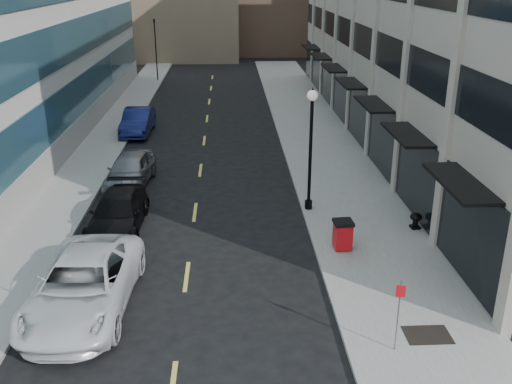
{
  "coord_description": "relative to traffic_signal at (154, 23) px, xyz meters",
  "views": [
    {
      "loc": [
        1.66,
        -10.53,
        10.53
      ],
      "look_at": [
        2.7,
        10.82,
        2.2
      ],
      "focal_mm": 40.0,
      "sensor_mm": 36.0,
      "label": 1
    }
  ],
  "objects": [
    {
      "name": "car_white_van",
      "position": [
        2.3,
        -42.0,
        -4.8
      ],
      "size": [
        3.31,
        6.7,
        1.83
      ],
      "primitive_type": "imported",
      "rotation": [
        0.0,
        0.0,
        -0.04
      ],
      "color": "white",
      "rests_on": "ground"
    },
    {
      "name": "car_black_pickup",
      "position": [
        2.3,
        -35.7,
        -4.94
      ],
      "size": [
        2.25,
        5.36,
        1.55
      ],
      "primitive_type": "imported",
      "rotation": [
        0.0,
        0.0,
        -0.02
      ],
      "color": "black",
      "rests_on": "ground"
    },
    {
      "name": "sign_post",
      "position": [
        11.9,
        -44.84,
        -4.07
      ],
      "size": [
        0.27,
        0.1,
        2.31
      ],
      "rotation": [
        0.0,
        0.0,
        -0.27
      ],
      "color": "slate",
      "rests_on": "sidewalk_right"
    },
    {
      "name": "lamppost",
      "position": [
        10.8,
        -34.15,
        -2.23
      ],
      "size": [
        0.47,
        0.47,
        5.68
      ],
      "color": "black",
      "rests_on": "sidewalk_right"
    },
    {
      "name": "grate_far",
      "position": [
        13.1,
        -44.2,
        -5.56
      ],
      "size": [
        1.4,
        1.0,
        0.01
      ],
      "primitive_type": "cube",
      "color": "black",
      "rests_on": "sidewalk_right"
    },
    {
      "name": "sidewalk_right",
      "position": [
        13.0,
        -28.0,
        -5.64
      ],
      "size": [
        5.0,
        80.0,
        0.15
      ],
      "primitive_type": "cube",
      "color": "gray",
      "rests_on": "ground"
    },
    {
      "name": "trash_bin",
      "position": [
        11.58,
        -38.33,
        -4.91
      ],
      "size": [
        0.8,
        0.87,
        1.21
      ],
      "rotation": [
        0.0,
        0.0,
        0.07
      ],
      "color": "red",
      "rests_on": "sidewalk_right"
    },
    {
      "name": "sidewalk_left",
      "position": [
        -1.0,
        -28.0,
        -5.64
      ],
      "size": [
        3.0,
        80.0,
        0.15
      ],
      "primitive_type": "cube",
      "color": "gray",
      "rests_on": "ground"
    },
    {
      "name": "car_blue_sedan",
      "position": [
        0.91,
        -20.0,
        -4.87
      ],
      "size": [
        1.91,
        5.2,
        1.7
      ],
      "primitive_type": "imported",
      "rotation": [
        0.0,
        0.0,
        -0.02
      ],
      "color": "navy",
      "rests_on": "ground"
    },
    {
      "name": "urn_planter",
      "position": [
        15.1,
        -36.55,
        -5.14
      ],
      "size": [
        0.51,
        0.51,
        0.71
      ],
      "rotation": [
        0.0,
        0.0,
        0.14
      ],
      "color": "black",
      "rests_on": "sidewalk_right"
    },
    {
      "name": "car_silver_sedan",
      "position": [
        1.97,
        -30.2,
        -4.87
      ],
      "size": [
        2.43,
        5.13,
        1.69
      ],
      "primitive_type": "imported",
      "rotation": [
        0.0,
        0.0,
        -0.09
      ],
      "color": "gray",
      "rests_on": "ground"
    },
    {
      "name": "road_centerline",
      "position": [
        5.5,
        -31.0,
        -5.71
      ],
      "size": [
        0.15,
        68.2,
        0.01
      ],
      "color": "#D8CC4C",
      "rests_on": "ground"
    },
    {
      "name": "traffic_signal",
      "position": [
        0.0,
        0.0,
        0.0
      ],
      "size": [
        0.66,
        0.66,
        6.98
      ],
      "color": "black",
      "rests_on": "ground"
    }
  ]
}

